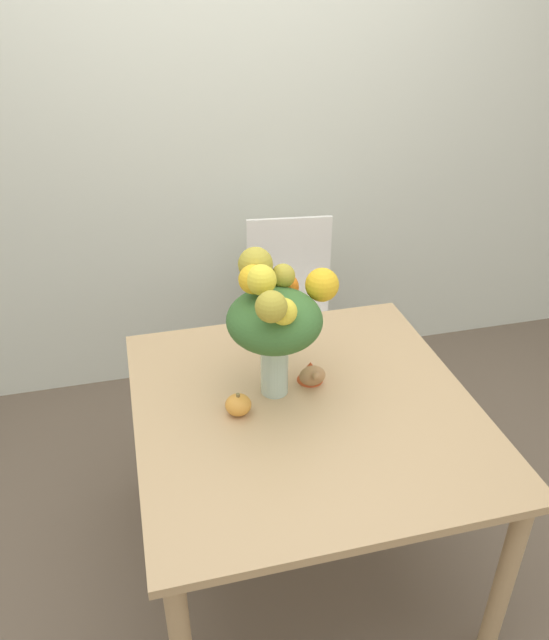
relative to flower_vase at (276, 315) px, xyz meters
name	(u,v)px	position (x,y,z in m)	size (l,w,h in m)	color
ground_plane	(301,555)	(0.07, -0.11, -1.03)	(12.00, 12.00, 0.00)	brown
wall_back	(224,119)	(0.07, 1.27, 0.32)	(8.00, 0.06, 2.70)	silver
dining_table	(305,427)	(0.07, -0.11, -0.38)	(1.11, 1.15, 0.74)	tan
flower_vase	(276,315)	(0.00, 0.00, 0.00)	(0.38, 0.38, 0.49)	#B2CCBC
pumpkin	(238,405)	(-0.15, -0.09, -0.26)	(0.08, 0.08, 0.08)	gold
turkey_figurine	(311,373)	(0.13, 0.01, -0.25)	(0.09, 0.12, 0.07)	#A87A4C
dining_chair_near_window	(292,321)	(0.29, 0.82, -0.54)	(0.47, 0.47, 0.97)	white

